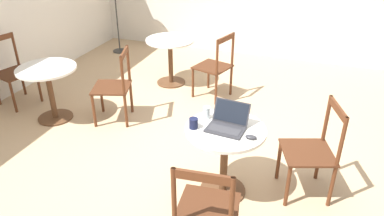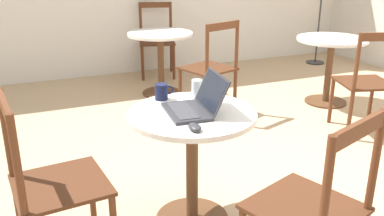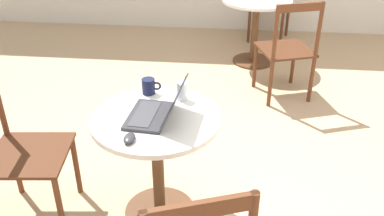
# 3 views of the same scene
# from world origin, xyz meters

# --- Properties ---
(ground_plane) EXTENTS (16.00, 16.00, 0.00)m
(ground_plane) POSITION_xyz_m (0.00, 0.00, 0.00)
(ground_plane) COLOR tan
(cafe_table_near) EXTENTS (0.73, 0.73, 0.71)m
(cafe_table_near) POSITION_xyz_m (-0.72, -0.33, 0.53)
(cafe_table_near) COLOR #51331E
(cafe_table_near) RESTS_ON ground_plane
(cafe_table_mid) EXTENTS (0.73, 0.73, 0.71)m
(cafe_table_mid) POSITION_xyz_m (1.48, 1.14, 0.53)
(cafe_table_mid) COLOR #51331E
(cafe_table_mid) RESTS_ON ground_plane
(cafe_table_far) EXTENTS (0.73, 0.73, 0.71)m
(cafe_table_far) POSITION_xyz_m (-0.09, 2.14, 0.53)
(cafe_table_far) COLOR #51331E
(cafe_table_far) RESTS_ON ground_plane
(chair_near_front) EXTENTS (0.58, 0.58, 0.94)m
(chair_near_front) POSITION_xyz_m (-0.45, -1.10, 0.47)
(chair_near_front) COLOR #562D19
(chair_near_front) RESTS_ON ground_plane
(chair_near_left) EXTENTS (0.49, 0.49, 0.94)m
(chair_near_left) POSITION_xyz_m (-1.52, -0.41, 0.47)
(chair_near_left) COLOR #562D19
(chair_near_left) RESTS_ON ground_plane
(chair_mid_front) EXTENTS (0.56, 0.56, 0.94)m
(chair_mid_front) POSITION_xyz_m (1.24, 0.35, 0.47)
(chair_mid_front) COLOR #562D19
(chair_mid_front) RESTS_ON ground_plane
(chair_far_front) EXTENTS (0.57, 0.57, 0.94)m
(chair_far_front) POSITION_xyz_m (0.18, 1.35, 0.47)
(chair_far_front) COLOR #562D19
(chair_far_front) RESTS_ON ground_plane
(chair_far_back) EXTENTS (0.55, 0.55, 0.94)m
(chair_far_back) POSITION_xyz_m (0.12, 2.93, 0.47)
(chair_far_back) COLOR #562D19
(chair_far_back) RESTS_ON ground_plane
(laptop) EXTENTS (0.33, 0.36, 0.21)m
(laptop) POSITION_xyz_m (-0.71, -0.34, 0.76)
(laptop) COLOR #2D2D33
(laptop) RESTS_ON cafe_table_near
(mouse) EXTENTS (0.06, 0.10, 0.03)m
(mouse) POSITION_xyz_m (-0.81, -0.58, 0.73)
(mouse) COLOR #2D2D33
(mouse) RESTS_ON cafe_table_near
(mug) EXTENTS (0.12, 0.08, 0.10)m
(mug) POSITION_xyz_m (-0.81, -0.06, 0.76)
(mug) COLOR #141938
(mug) RESTS_ON cafe_table_near
(drinking_glass) EXTENTS (0.07, 0.07, 0.11)m
(drinking_glass) POSITION_xyz_m (-0.60, -0.11, 0.77)
(drinking_glass) COLOR silver
(drinking_glass) RESTS_ON cafe_table_near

